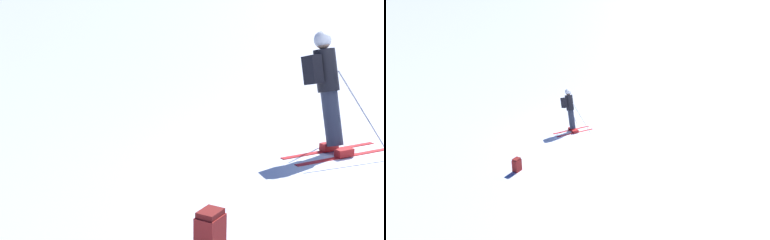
{
  "view_description": "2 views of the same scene",
  "coord_description": "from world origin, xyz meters",
  "views": [
    {
      "loc": [
        -4.1,
        8.38,
        3.04
      ],
      "look_at": [
        1.35,
        2.73,
        0.97
      ],
      "focal_mm": 60.0,
      "sensor_mm": 36.0,
      "label": 1
    },
    {
      "loc": [
        -9.59,
        11.06,
        6.77
      ],
      "look_at": [
        -0.49,
        1.17,
        1.28
      ],
      "focal_mm": 35.0,
      "sensor_mm": 36.0,
      "label": 2
    }
  ],
  "objects": [
    {
      "name": "ground_plane",
      "position": [
        0.0,
        0.0,
        0.0
      ],
      "size": [
        300.0,
        300.0,
        0.0
      ],
      "primitive_type": "plane",
      "color": "white"
    },
    {
      "name": "skier",
      "position": [
        1.15,
        -0.07,
        1.05
      ],
      "size": [
        1.43,
        1.85,
        1.9
      ],
      "rotation": [
        0.0,
        0.0,
        -0.32
      ],
      "color": "red",
      "rests_on": "ground"
    },
    {
      "name": "spare_backpack",
      "position": [
        -0.04,
        3.9,
        0.24
      ],
      "size": [
        0.28,
        0.34,
        0.5
      ],
      "rotation": [
        0.0,
        0.0,
        1.78
      ],
      "color": "#AD231E",
      "rests_on": "ground"
    }
  ]
}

